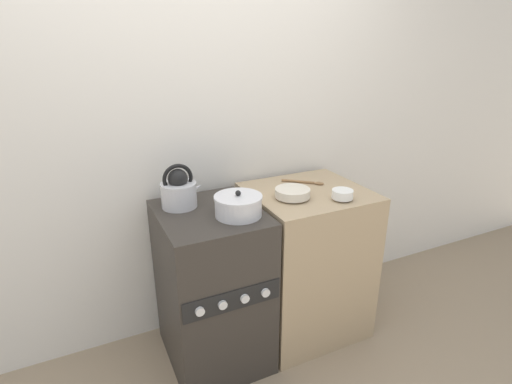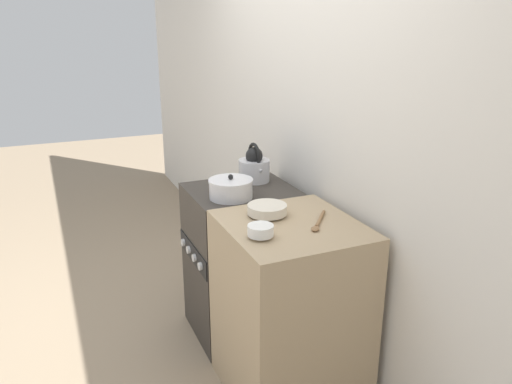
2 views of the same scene
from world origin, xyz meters
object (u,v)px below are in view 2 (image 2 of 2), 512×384
(stove, at_px, (242,261))
(kettle, at_px, (254,167))
(small_ceramic_bowl, at_px, (261,231))
(cooking_pot, at_px, (231,189))
(enamel_bowl, at_px, (267,209))

(stove, relative_size, kettle, 3.90)
(kettle, relative_size, small_ceramic_bowl, 2.04)
(kettle, xyz_separation_m, small_ceramic_bowl, (0.81, -0.32, -0.04))
(cooking_pot, height_order, small_ceramic_bowl, cooking_pot)
(stove, height_order, enamel_bowl, enamel_bowl)
(stove, relative_size, small_ceramic_bowl, 7.95)
(cooking_pot, distance_m, enamel_bowl, 0.35)
(kettle, height_order, cooking_pot, kettle)
(cooking_pot, relative_size, enamel_bowl, 1.25)
(stove, bearing_deg, kettle, 131.14)
(cooking_pot, xyz_separation_m, enamel_bowl, (0.35, 0.06, -0.01))
(stove, bearing_deg, enamel_bowl, -6.11)
(cooking_pot, bearing_deg, stove, 137.78)
(kettle, xyz_separation_m, cooking_pot, (0.23, -0.24, -0.04))
(stove, xyz_separation_m, small_ceramic_bowl, (0.69, -0.19, 0.50))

